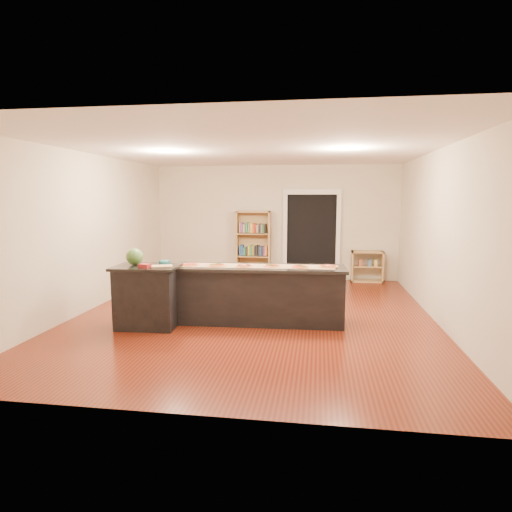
# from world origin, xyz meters

# --- Properties ---
(room) EXTENTS (6.00, 7.00, 2.80)m
(room) POSITION_xyz_m (0.00, 0.00, 1.40)
(room) COLOR beige
(room) RESTS_ON ground
(doorway) EXTENTS (1.40, 0.09, 2.21)m
(doorway) POSITION_xyz_m (0.90, 3.46, 1.20)
(doorway) COLOR black
(doorway) RESTS_ON room
(kitchen_island) EXTENTS (2.79, 0.76, 0.92)m
(kitchen_island) POSITION_xyz_m (0.13, -0.43, 0.46)
(kitchen_island) COLOR black
(kitchen_island) RESTS_ON ground
(side_counter) EXTENTS (0.98, 0.72, 0.97)m
(side_counter) POSITION_xyz_m (-1.55, -0.92, 0.49)
(side_counter) COLOR black
(side_counter) RESTS_ON ground
(bookshelf) EXTENTS (0.84, 0.30, 1.69)m
(bookshelf) POSITION_xyz_m (-0.52, 3.30, 0.84)
(bookshelf) COLOR tan
(bookshelf) RESTS_ON ground
(low_shelf) EXTENTS (0.75, 0.32, 0.75)m
(low_shelf) POSITION_xyz_m (2.24, 3.29, 0.37)
(low_shelf) COLOR tan
(low_shelf) RESTS_ON ground
(waste_bin) EXTENTS (0.25, 0.25, 0.37)m
(waste_bin) POSITION_xyz_m (-0.23, 3.09, 0.18)
(waste_bin) COLOR #6AB2EC
(waste_bin) RESTS_ON ground
(kraft_paper) EXTENTS (2.44, 0.53, 0.00)m
(kraft_paper) POSITION_xyz_m (0.13, -0.41, 0.92)
(kraft_paper) COLOR #A27853
(kraft_paper) RESTS_ON kitchen_island
(watermelon) EXTENTS (0.26, 0.26, 0.26)m
(watermelon) POSITION_xyz_m (-1.75, -0.88, 1.10)
(watermelon) COLOR #144214
(watermelon) RESTS_ON side_counter
(cutting_board) EXTENTS (0.36, 0.30, 0.02)m
(cutting_board) POSITION_xyz_m (-1.27, -1.00, 0.98)
(cutting_board) COLOR tan
(cutting_board) RESTS_ON side_counter
(package_red) EXTENTS (0.19, 0.15, 0.06)m
(package_red) POSITION_xyz_m (-1.49, -1.11, 1.00)
(package_red) COLOR maroon
(package_red) RESTS_ON side_counter
(package_teal) EXTENTS (0.18, 0.18, 0.07)m
(package_teal) POSITION_xyz_m (-1.30, -0.80, 1.00)
(package_teal) COLOR #195966
(package_teal) RESTS_ON side_counter
(pizza_a) EXTENTS (0.28, 0.28, 0.02)m
(pizza_a) POSITION_xyz_m (-0.98, -0.49, 0.93)
(pizza_a) COLOR tan
(pizza_a) RESTS_ON kitchen_island
(pizza_b) EXTENTS (0.29, 0.29, 0.02)m
(pizza_b) POSITION_xyz_m (-0.54, -0.48, 0.93)
(pizza_b) COLOR tan
(pizza_b) RESTS_ON kitchen_island
(pizza_c) EXTENTS (0.30, 0.30, 0.02)m
(pizza_c) POSITION_xyz_m (-0.09, -0.48, 0.93)
(pizza_c) COLOR tan
(pizza_c) RESTS_ON kitchen_island
(pizza_d) EXTENTS (0.27, 0.27, 0.02)m
(pizza_d) POSITION_xyz_m (0.35, -0.43, 0.93)
(pizza_d) COLOR tan
(pizza_d) RESTS_ON kitchen_island
(pizza_e) EXTENTS (0.27, 0.27, 0.02)m
(pizza_e) POSITION_xyz_m (0.80, -0.45, 0.93)
(pizza_e) COLOR tan
(pizza_e) RESTS_ON kitchen_island
(pizza_f) EXTENTS (0.30, 0.30, 0.02)m
(pizza_f) POSITION_xyz_m (1.24, -0.35, 0.93)
(pizza_f) COLOR tan
(pizza_f) RESTS_ON kitchen_island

